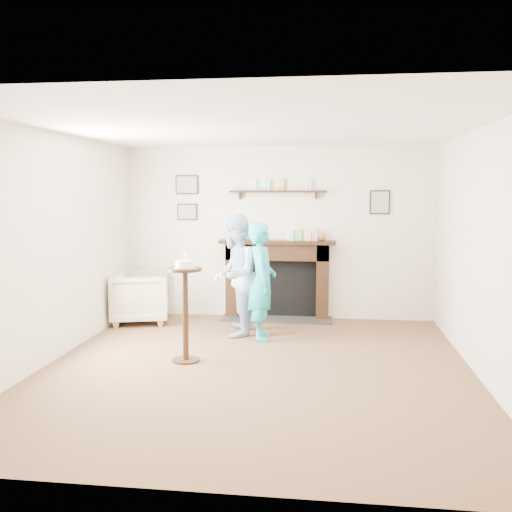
# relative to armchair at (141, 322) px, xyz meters

# --- Properties ---
(ground) EXTENTS (5.00, 5.00, 0.00)m
(ground) POSITION_rel_armchair_xyz_m (1.90, -1.90, 0.00)
(ground) COLOR brown
(ground) RESTS_ON ground
(room_shell) EXTENTS (4.54, 5.02, 2.52)m
(room_shell) POSITION_rel_armchair_xyz_m (1.90, -1.21, 1.62)
(room_shell) COLOR #EFE4CB
(room_shell) RESTS_ON ground
(armchair) EXTENTS (0.97, 0.95, 0.72)m
(armchair) POSITION_rel_armchair_xyz_m (0.00, 0.00, 0.00)
(armchair) COLOR tan
(armchair) RESTS_ON ground
(man) EXTENTS (0.61, 0.77, 1.56)m
(man) POSITION_rel_armchair_xyz_m (1.45, -0.53, 0.00)
(man) COLOR #CAD5FD
(man) RESTS_ON ground
(woman) EXTENTS (0.42, 0.58, 1.47)m
(woman) POSITION_rel_armchair_xyz_m (1.82, -0.69, 0.00)
(woman) COLOR #1EABA5
(woman) RESTS_ON ground
(pedestal_table) EXTENTS (0.37, 0.37, 1.19)m
(pedestal_table) POSITION_rel_armchair_xyz_m (1.10, -1.73, 0.73)
(pedestal_table) COLOR black
(pedestal_table) RESTS_ON ground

